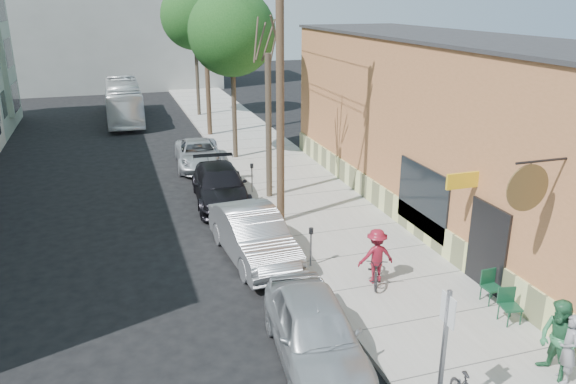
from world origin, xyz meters
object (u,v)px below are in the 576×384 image
object	(u,v)px
car_1	(254,235)
patio_chair_b	(511,307)
parking_meter_far	(252,173)
patron_grey	(568,348)
patron_green	(558,340)
tree_leafy_far	(194,16)
patio_chair_a	(492,287)
utility_pole_near	(278,76)
car_3	(199,154)
tree_leafy_mid	(232,32)
cyclist	(376,256)
parking_meter_near	(311,241)
bus	(124,101)
car_2	(220,185)
car_0	(315,331)
tree_bare	(269,127)
sign_post	(444,344)

from	to	relation	value
car_1	patio_chair_b	bearing A→B (deg)	-53.11
parking_meter_far	patio_chair_b	size ratio (longest dim) A/B	1.41
patron_grey	patron_green	bearing A→B (deg)	-124.15
tree_leafy_far	patio_chair_a	distance (m)	28.80
utility_pole_near	car_3	world-z (taller)	utility_pole_near
tree_leafy_mid	cyclist	distance (m)	15.36
parking_meter_near	bus	xyz separation A→B (m)	(-4.45, 24.78, 0.32)
parking_meter_near	car_3	bearing A→B (deg)	96.83
tree_leafy_far	car_2	bearing A→B (deg)	-96.46
patio_chair_b	cyclist	xyz separation A→B (m)	(-2.27, 2.97, 0.37)
patio_chair_a	car_2	size ratio (longest dim) A/B	0.17
parking_meter_far	patron_green	distance (m)	14.15
car_0	patio_chair_a	bearing A→B (deg)	14.00
parking_meter_far	tree_leafy_mid	bearing A→B (deg)	84.43
parking_meter_far	bus	bearing A→B (deg)	104.21
car_2	patio_chair_b	bearing A→B (deg)	-61.31
tree_leafy_mid	car_2	size ratio (longest dim) A/B	1.65
tree_leafy_mid	bus	distance (m)	13.87
bus	tree_bare	bearing A→B (deg)	-74.05
car_0	car_3	world-z (taller)	car_0
tree_bare	bus	bearing A→B (deg)	105.31
patio_chair_b	car_0	size ratio (longest dim) A/B	0.19
utility_pole_near	patron_green	bearing A→B (deg)	-73.65
car_1	cyclist	bearing A→B (deg)	-49.27
tree_bare	cyclist	xyz separation A→B (m)	(0.87, -8.04, -2.07)
parking_meter_near	tree_bare	world-z (taller)	tree_bare
tree_bare	car_1	xyz separation A→B (m)	(-2.00, -5.21, -2.23)
cyclist	car_2	xyz separation A→B (m)	(-2.87, 8.28, -0.23)
patron_green	patron_grey	bearing A→B (deg)	30.88
cyclist	car_1	bearing A→B (deg)	-41.32
patio_chair_b	tree_leafy_mid	bearing A→B (deg)	111.47
parking_meter_near	tree_bare	bearing A→B (deg)	85.18
patron_grey	tree_leafy_far	bearing A→B (deg)	-152.88
cyclist	utility_pole_near	bearing A→B (deg)	-73.09
tree_leafy_far	cyclist	size ratio (longest dim) A/B	5.43
sign_post	tree_bare	xyz separation A→B (m)	(0.45, 13.45, 1.20)
patron_green	cyclist	xyz separation A→B (m)	(-1.76, 5.05, -0.09)
tree_leafy_mid	parking_meter_far	bearing A→B (deg)	-95.57
tree_leafy_mid	patron_green	xyz separation A→B (m)	(2.63, -19.43, -5.26)
patio_chair_b	car_2	xyz separation A→B (m)	(-5.14, 11.25, 0.14)
tree_bare	cyclist	distance (m)	8.35
parking_meter_far	car_2	world-z (taller)	car_2
car_3	cyclist	bearing A→B (deg)	-74.04
patron_green	car_3	size ratio (longest dim) A/B	0.39
tree_bare	patron_green	distance (m)	13.50
cyclist	car_0	distance (m)	3.98
car_0	car_1	world-z (taller)	car_1
sign_post	patron_grey	xyz separation A→B (m)	(3.19, 0.18, -0.89)
parking_meter_far	car_3	world-z (taller)	parking_meter_far
patron_grey	car_2	size ratio (longest dim) A/B	0.31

